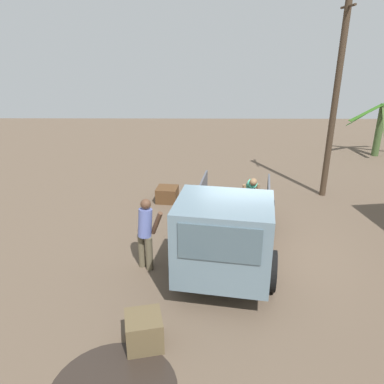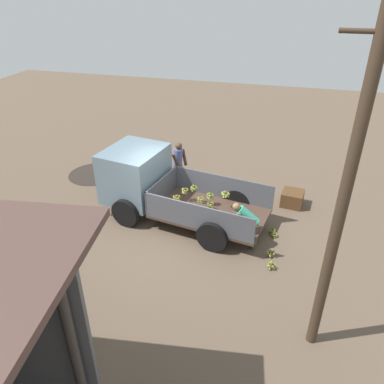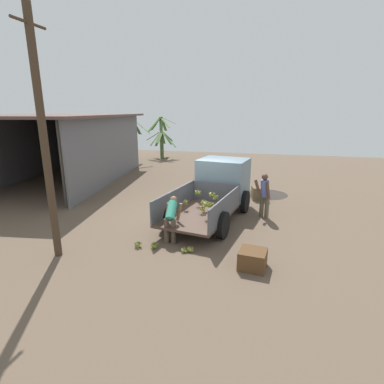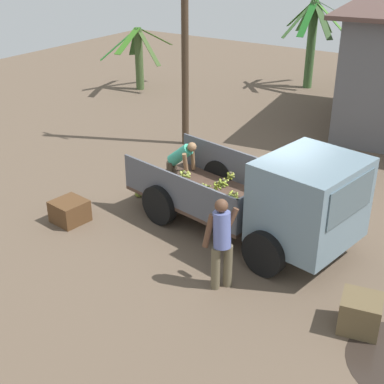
{
  "view_description": "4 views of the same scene",
  "coord_description": "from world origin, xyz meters",
  "px_view_note": "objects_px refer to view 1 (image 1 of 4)",
  "views": [
    {
      "loc": [
        7.91,
        -1.4,
        4.79
      ],
      "look_at": [
        -0.9,
        -1.48,
        1.3
      ],
      "focal_mm": 35.0,
      "sensor_mm": 36.0,
      "label": 1
    },
    {
      "loc": [
        -2.97,
        8.52,
        6.38
      ],
      "look_at": [
        -0.66,
        0.03,
        1.35
      ],
      "focal_mm": 35.0,
      "sensor_mm": 36.0,
      "label": 2
    },
    {
      "loc": [
        -10.39,
        -2.49,
        3.87
      ],
      "look_at": [
        0.1,
        0.15,
        0.92
      ],
      "focal_mm": 28.0,
      "sensor_mm": 36.0,
      "label": 3
    },
    {
      "loc": [
        4.43,
        -9.22,
        5.64
      ],
      "look_at": [
        -0.82,
        -1.4,
        1.02
      ],
      "focal_mm": 50.0,
      "sensor_mm": 36.0,
      "label": 4
    }
  ],
  "objects_px": {
    "utility_pole": "(335,100)",
    "banana_bunch_on_ground_3": "(227,204)",
    "person_worker_loading": "(250,192)",
    "banana_bunch_on_ground_2": "(256,203)",
    "cargo_truck": "(225,234)",
    "banana_bunch_on_ground_1": "(222,205)",
    "banana_bunch_on_ground_0": "(270,203)",
    "person_foreground_visitor": "(146,231)",
    "wooden_crate_1": "(144,331)",
    "wooden_crate_0": "(167,194)"
  },
  "relations": [
    {
      "from": "banana_bunch_on_ground_1",
      "to": "banana_bunch_on_ground_2",
      "type": "distance_m",
      "value": 1.08
    },
    {
      "from": "utility_pole",
      "to": "person_worker_loading",
      "type": "bearing_deg",
      "value": -57.96
    },
    {
      "from": "wooden_crate_0",
      "to": "banana_bunch_on_ground_3",
      "type": "bearing_deg",
      "value": 77.97
    },
    {
      "from": "banana_bunch_on_ground_1",
      "to": "wooden_crate_1",
      "type": "bearing_deg",
      "value": -16.27
    },
    {
      "from": "person_foreground_visitor",
      "to": "banana_bunch_on_ground_0",
      "type": "height_order",
      "value": "person_foreground_visitor"
    },
    {
      "from": "banana_bunch_on_ground_2",
      "to": "wooden_crate_1",
      "type": "bearing_deg",
      "value": -25.33
    },
    {
      "from": "banana_bunch_on_ground_2",
      "to": "banana_bunch_on_ground_3",
      "type": "xyz_separation_m",
      "value": [
        -0.02,
        -0.91,
        -0.04
      ]
    },
    {
      "from": "utility_pole",
      "to": "wooden_crate_1",
      "type": "xyz_separation_m",
      "value": [
        6.87,
        -5.2,
        -2.89
      ]
    },
    {
      "from": "banana_bunch_on_ground_1",
      "to": "banana_bunch_on_ground_3",
      "type": "relative_size",
      "value": 0.97
    },
    {
      "from": "person_worker_loading",
      "to": "wooden_crate_1",
      "type": "height_order",
      "value": "person_worker_loading"
    },
    {
      "from": "person_worker_loading",
      "to": "wooden_crate_1",
      "type": "bearing_deg",
      "value": -30.54
    },
    {
      "from": "person_foreground_visitor",
      "to": "banana_bunch_on_ground_1",
      "type": "relative_size",
      "value": 8.32
    },
    {
      "from": "banana_bunch_on_ground_2",
      "to": "wooden_crate_1",
      "type": "xyz_separation_m",
      "value": [
        5.85,
        -2.77,
        0.17
      ]
    },
    {
      "from": "banana_bunch_on_ground_1",
      "to": "banana_bunch_on_ground_3",
      "type": "height_order",
      "value": "banana_bunch_on_ground_1"
    },
    {
      "from": "person_foreground_visitor",
      "to": "banana_bunch_on_ground_1",
      "type": "height_order",
      "value": "person_foreground_visitor"
    },
    {
      "from": "wooden_crate_0",
      "to": "wooden_crate_1",
      "type": "height_order",
      "value": "wooden_crate_1"
    },
    {
      "from": "wooden_crate_0",
      "to": "wooden_crate_1",
      "type": "relative_size",
      "value": 1.09
    },
    {
      "from": "banana_bunch_on_ground_0",
      "to": "banana_bunch_on_ground_3",
      "type": "xyz_separation_m",
      "value": [
        0.04,
        -1.39,
        -0.04
      ]
    },
    {
      "from": "cargo_truck",
      "to": "banana_bunch_on_ground_1",
      "type": "bearing_deg",
      "value": -173.04
    },
    {
      "from": "utility_pole",
      "to": "banana_bunch_on_ground_2",
      "type": "relative_size",
      "value": 25.81
    },
    {
      "from": "person_worker_loading",
      "to": "person_foreground_visitor",
      "type": "bearing_deg",
      "value": -49.36
    },
    {
      "from": "banana_bunch_on_ground_3",
      "to": "wooden_crate_1",
      "type": "xyz_separation_m",
      "value": [
        5.87,
        -1.86,
        0.21
      ]
    },
    {
      "from": "banana_bunch_on_ground_1",
      "to": "wooden_crate_1",
      "type": "xyz_separation_m",
      "value": [
        5.81,
        -1.69,
        0.2
      ]
    },
    {
      "from": "banana_bunch_on_ground_3",
      "to": "person_worker_loading",
      "type": "bearing_deg",
      "value": 40.06
    },
    {
      "from": "banana_bunch_on_ground_0",
      "to": "banana_bunch_on_ground_3",
      "type": "relative_size",
      "value": 1.16
    },
    {
      "from": "person_worker_loading",
      "to": "utility_pole",
      "type": "bearing_deg",
      "value": 117.01
    },
    {
      "from": "cargo_truck",
      "to": "banana_bunch_on_ground_3",
      "type": "height_order",
      "value": "cargo_truck"
    },
    {
      "from": "cargo_truck",
      "to": "banana_bunch_on_ground_1",
      "type": "distance_m",
      "value": 3.93
    },
    {
      "from": "utility_pole",
      "to": "banana_bunch_on_ground_1",
      "type": "relative_size",
      "value": 30.95
    },
    {
      "from": "banana_bunch_on_ground_0",
      "to": "banana_bunch_on_ground_2",
      "type": "distance_m",
      "value": 0.48
    },
    {
      "from": "cargo_truck",
      "to": "banana_bunch_on_ground_1",
      "type": "height_order",
      "value": "cargo_truck"
    },
    {
      "from": "person_foreground_visitor",
      "to": "person_worker_loading",
      "type": "height_order",
      "value": "person_foreground_visitor"
    },
    {
      "from": "person_foreground_visitor",
      "to": "wooden_crate_1",
      "type": "xyz_separation_m",
      "value": [
        2.39,
        0.24,
        -0.65
      ]
    },
    {
      "from": "cargo_truck",
      "to": "utility_pole",
      "type": "xyz_separation_m",
      "value": [
        -4.87,
        3.7,
        2.12
      ]
    },
    {
      "from": "utility_pole",
      "to": "banana_bunch_on_ground_3",
      "type": "xyz_separation_m",
      "value": [
        1.0,
        -3.35,
        -3.11
      ]
    },
    {
      "from": "cargo_truck",
      "to": "banana_bunch_on_ground_0",
      "type": "bearing_deg",
      "value": 165.72
    },
    {
      "from": "banana_bunch_on_ground_3",
      "to": "wooden_crate_0",
      "type": "bearing_deg",
      "value": -102.03
    },
    {
      "from": "banana_bunch_on_ground_1",
      "to": "banana_bunch_on_ground_3",
      "type": "distance_m",
      "value": 0.18
    },
    {
      "from": "banana_bunch_on_ground_0",
      "to": "banana_bunch_on_ground_3",
      "type": "distance_m",
      "value": 1.4
    },
    {
      "from": "banana_bunch_on_ground_0",
      "to": "banana_bunch_on_ground_1",
      "type": "relative_size",
      "value": 1.2
    },
    {
      "from": "person_worker_loading",
      "to": "banana_bunch_on_ground_2",
      "type": "xyz_separation_m",
      "value": [
        -0.7,
        0.31,
        -0.66
      ]
    },
    {
      "from": "person_worker_loading",
      "to": "banana_bunch_on_ground_2",
      "type": "distance_m",
      "value": 1.01
    },
    {
      "from": "person_foreground_visitor",
      "to": "banana_bunch_on_ground_1",
      "type": "xyz_separation_m",
      "value": [
        -3.41,
        1.93,
        -0.84
      ]
    },
    {
      "from": "banana_bunch_on_ground_1",
      "to": "wooden_crate_0",
      "type": "xyz_separation_m",
      "value": [
        -0.47,
        -1.74,
        0.15
      ]
    },
    {
      "from": "cargo_truck",
      "to": "banana_bunch_on_ground_1",
      "type": "relative_size",
      "value": 25.4
    },
    {
      "from": "person_worker_loading",
      "to": "banana_bunch_on_ground_0",
      "type": "distance_m",
      "value": 1.28
    },
    {
      "from": "banana_bunch_on_ground_0",
      "to": "banana_bunch_on_ground_1",
      "type": "distance_m",
      "value": 1.56
    },
    {
      "from": "cargo_truck",
      "to": "wooden_crate_1",
      "type": "distance_m",
      "value": 2.62
    },
    {
      "from": "person_foreground_visitor",
      "to": "banana_bunch_on_ground_3",
      "type": "distance_m",
      "value": 4.15
    },
    {
      "from": "cargo_truck",
      "to": "person_foreground_visitor",
      "type": "relative_size",
      "value": 3.05
    }
  ]
}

